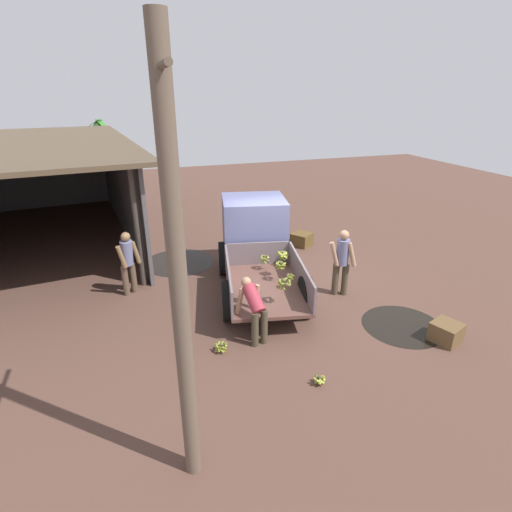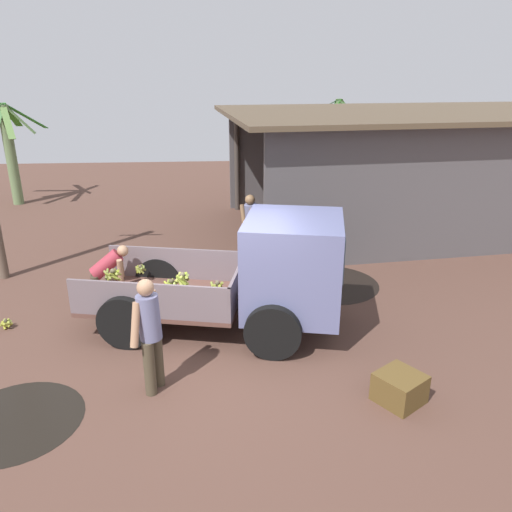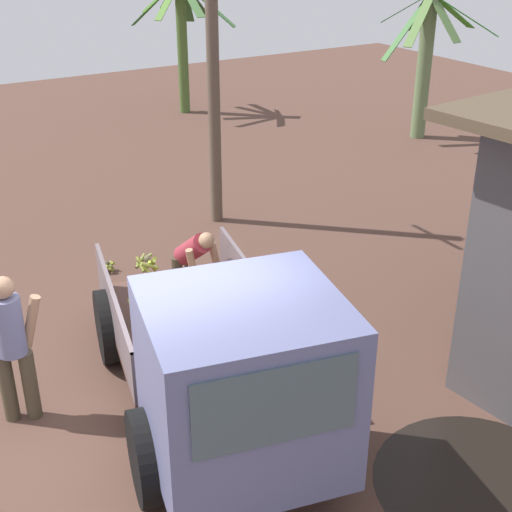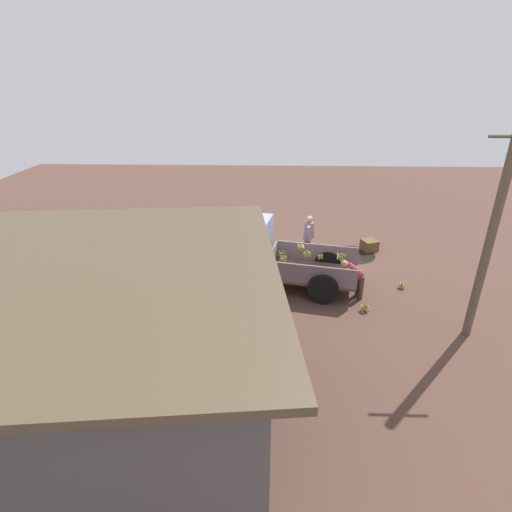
% 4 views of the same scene
% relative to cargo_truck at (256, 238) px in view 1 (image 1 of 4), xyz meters
% --- Properties ---
extents(ground, '(36.00, 36.00, 0.00)m').
position_rel_cargo_truck_xyz_m(ground, '(-0.85, -0.51, -1.09)').
color(ground, brown).
extents(mud_patch_0, '(2.09, 2.09, 0.01)m').
position_rel_cargo_truck_xyz_m(mud_patch_0, '(1.52, 1.90, -1.08)').
color(mud_patch_0, black).
rests_on(mud_patch_0, ground).
extents(mud_patch_1, '(1.74, 1.74, 0.01)m').
position_rel_cargo_truck_xyz_m(mud_patch_1, '(-3.53, -2.19, -1.08)').
color(mud_patch_1, black).
rests_on(mud_patch_1, ground).
extents(cargo_truck, '(4.65, 2.66, 2.06)m').
position_rel_cargo_truck_xyz_m(cargo_truck, '(0.00, 0.00, 0.00)').
color(cargo_truck, brown).
rests_on(cargo_truck, ground).
extents(warehouse_shed, '(11.16, 7.59, 3.26)m').
position_rel_cargo_truck_xyz_m(warehouse_shed, '(5.18, 6.14, 1.31)').
color(warehouse_shed, '#534E51').
rests_on(warehouse_shed, ground).
extents(utility_pole, '(1.16, 0.21, 5.43)m').
position_rel_cargo_truck_xyz_m(utility_pole, '(-5.58, 2.79, 1.68)').
color(utility_pole, brown).
rests_on(utility_pole, ground).
extents(banana_palm_2, '(2.80, 2.24, 3.39)m').
position_rel_cargo_truck_xyz_m(banana_palm_2, '(12.49, 3.91, 0.83)').
color(banana_palm_2, '#485C32').
rests_on(banana_palm_2, ground).
extents(person_foreground_visitor, '(0.47, 0.67, 1.71)m').
position_rel_cargo_truck_xyz_m(person_foreground_visitor, '(-1.80, -1.61, -0.14)').
color(person_foreground_visitor, '#4A402E').
rests_on(person_foreground_visitor, ground).
extents(person_worker_loading, '(0.75, 0.58, 1.27)m').
position_rel_cargo_truck_xyz_m(person_worker_loading, '(-2.94, 1.03, -0.34)').
color(person_worker_loading, '#423A2B').
rests_on(person_worker_loading, ground).
extents(person_bystander_near_shed, '(0.52, 0.59, 1.65)m').
position_rel_cargo_truck_xyz_m(person_bystander_near_shed, '(-0.06, 3.33, -0.17)').
color(person_bystander_near_shed, brown).
rests_on(person_bystander_near_shed, ground).
extents(banana_bunch_on_ground_0, '(0.26, 0.26, 0.21)m').
position_rel_cargo_truck_xyz_m(banana_bunch_on_ground_0, '(-3.16, 1.79, -0.97)').
color(banana_bunch_on_ground_0, brown).
rests_on(banana_bunch_on_ground_0, ground).
extents(banana_bunch_on_ground_1, '(0.23, 0.23, 0.18)m').
position_rel_cargo_truck_xyz_m(banana_bunch_on_ground_1, '(-4.62, 0.40, -0.99)').
color(banana_bunch_on_ground_1, '#403A2A').
rests_on(banana_bunch_on_ground_1, ground).
extents(wooden_crate_0, '(0.69, 0.69, 0.40)m').
position_rel_cargo_truck_xyz_m(wooden_crate_0, '(-4.27, -2.65, -0.89)').
color(wooden_crate_0, brown).
rests_on(wooden_crate_0, ground).
extents(wooden_crate_1, '(0.80, 0.80, 0.42)m').
position_rel_cargo_truck_xyz_m(wooden_crate_1, '(1.61, -2.15, -0.88)').
color(wooden_crate_1, brown).
rests_on(wooden_crate_1, ground).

